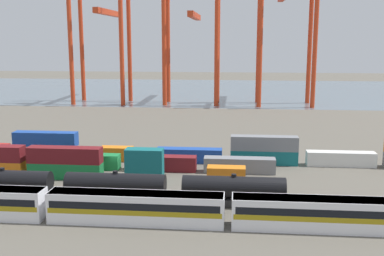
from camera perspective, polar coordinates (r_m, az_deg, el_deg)
The scene contains 23 objects.
ground_plane at distance 120.49m, azimuth -4.36°, elevation 0.00°, with size 420.00×420.00×0.00m, color #5B564C.
harbour_water at distance 209.96m, azimuth -0.15°, elevation 4.62°, with size 400.00×110.00×0.01m, color slate.
passenger_train at distance 58.76m, azimuth -6.85°, elevation -9.48°, with size 67.03×3.14×3.90m.
freight_tank_row at distance 66.66m, azimuth -9.28°, elevation -7.10°, with size 46.86×2.98×4.44m.
shipping_container_3 at distance 79.55m, azimuth -15.14°, elevation -5.01°, with size 12.10×2.44×2.60m, color #197538.
shipping_container_4 at distance 78.91m, azimuth -15.23°, elevation -3.19°, with size 12.10×2.44×2.60m, color maroon.
shipping_container_5 at distance 76.01m, azimuth -5.79°, elevation -5.42°, with size 6.04×2.44×2.60m, color #146066.
shipping_container_6 at distance 75.33m, azimuth -5.83°, elevation -3.52°, with size 6.04×2.44×2.60m, color #146066.
shipping_container_7 at distance 74.63m, azimuth 4.19°, elevation -5.69°, with size 6.04×2.44×2.60m, color orange.
shipping_container_9 at distance 89.63m, azimuth -21.06°, elevation -3.59°, with size 12.10×2.44×2.60m, color slate.
shipping_container_10 at distance 84.54m, azimuth -12.83°, elevation -3.97°, with size 12.10×2.44×2.60m, color #197538.
shipping_container_11 at distance 81.38m, azimuth -3.75°, elevation -4.30°, with size 12.10×2.44×2.60m, color maroon.
shipping_container_12 at distance 80.38m, azimuth 5.80°, elevation -4.52°, with size 12.10×2.44×2.60m, color slate.
shipping_container_14 at distance 93.33m, azimuth -17.33°, elevation -2.81°, with size 12.10×2.44×2.60m, color slate.
shipping_container_15 at distance 92.77m, azimuth -17.41°, elevation -1.25°, with size 12.10×2.44×2.60m, color #1C4299.
shipping_container_16 at distance 88.98m, azimuth -9.16°, elevation -3.10°, with size 6.04×2.44×2.60m, color orange.
shipping_container_17 at distance 86.59m, azimuth -0.35°, elevation -3.35°, with size 12.10×2.44×2.60m, color #1C4299.
shipping_container_18 at distance 86.33m, azimuth 8.74°, elevation -3.52°, with size 12.10×2.44×2.60m, color #146066.
shipping_container_19 at distance 85.74m, azimuth 8.79°, elevation -1.84°, with size 12.10×2.44×2.60m, color slate.
shipping_container_20 at distance 88.22m, azimuth 17.66°, elevation -3.60°, with size 12.10×2.44×2.60m, color silver.
gantry_crane_west at distance 172.80m, azimuth -10.92°, elevation 12.46°, with size 19.36×34.88×46.90m.
gantry_crane_central at distance 166.75m, azimuth 0.03°, elevation 12.39°, with size 19.41×33.18×45.55m.
gantry_crane_east at distance 166.78m, azimuth 11.41°, elevation 13.46°, with size 19.32×34.28×51.06m.
Camera 1 is at (20.28, -76.64, 22.36)m, focal length 43.78 mm.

